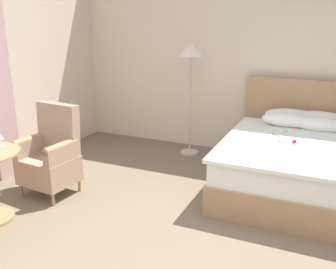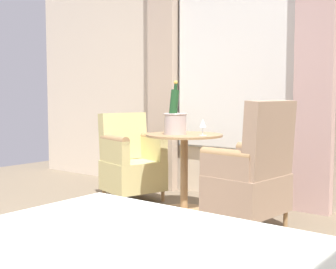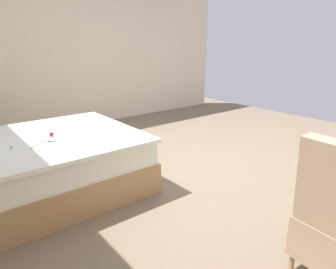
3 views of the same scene
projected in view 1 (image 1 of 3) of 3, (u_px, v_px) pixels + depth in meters
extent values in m
cube|color=beige|center=(273.00, 51.00, 5.31)|extent=(6.19, 0.12, 3.08)
cube|color=#A47E54|center=(294.00, 179.00, 4.42)|extent=(1.60, 2.00, 0.34)
cube|color=white|center=(296.00, 155.00, 4.34)|extent=(1.55, 1.94, 0.25)
cube|color=white|center=(297.00, 145.00, 4.24)|extent=(1.63, 1.88, 0.04)
cube|color=#A47E54|center=(307.00, 111.00, 5.16)|extent=(1.68, 0.08, 0.86)
ellipsoid|color=white|center=(290.00, 115.00, 5.07)|extent=(0.68, 0.27, 0.20)
ellipsoid|color=white|center=(320.00, 118.00, 4.92)|extent=(0.67, 0.24, 0.19)
ellipsoid|color=white|center=(288.00, 120.00, 4.85)|extent=(0.68, 0.26, 0.20)
ellipsoid|color=white|center=(319.00, 124.00, 4.71)|extent=(0.67, 0.23, 0.19)
cylinder|color=#2D6628|center=(283.00, 138.00, 4.37)|extent=(0.29, 0.30, 0.01)
sphere|color=red|center=(294.00, 142.00, 4.19)|extent=(0.05, 0.05, 0.05)
ellipsoid|color=#33702D|center=(286.00, 131.00, 4.62)|extent=(0.05, 0.03, 0.01)
cube|color=white|center=(283.00, 140.00, 4.28)|extent=(0.12, 0.13, 0.00)
cylinder|color=#B8B6A9|center=(189.00, 152.00, 5.76)|extent=(0.28, 0.28, 0.03)
cylinder|color=#B8B6A9|center=(190.00, 106.00, 5.54)|extent=(0.03, 0.03, 1.45)
cone|color=#EFE5C6|center=(191.00, 49.00, 5.30)|extent=(0.37, 0.37, 0.19)
cylinder|color=white|center=(1.00, 146.00, 3.83)|extent=(0.07, 0.07, 0.01)
cylinder|color=white|center=(1.00, 143.00, 3.82)|extent=(0.01, 0.01, 0.07)
cone|color=white|center=(0.00, 136.00, 3.80)|extent=(0.06, 0.06, 0.07)
cylinder|color=#A47E54|center=(21.00, 190.00, 4.36)|extent=(0.04, 0.04, 0.15)
cylinder|color=#A47E54|center=(53.00, 199.00, 4.12)|extent=(0.04, 0.04, 0.15)
cylinder|color=#A47E54|center=(49.00, 177.00, 4.72)|extent=(0.04, 0.04, 0.15)
cylinder|color=#A47E54|center=(79.00, 185.00, 4.48)|extent=(0.04, 0.04, 0.15)
cube|color=tan|center=(49.00, 170.00, 4.35)|extent=(0.64, 0.56, 0.30)
cube|color=tan|center=(58.00, 128.00, 4.39)|extent=(0.57, 0.21, 0.60)
cube|color=tan|center=(31.00, 147.00, 4.38)|extent=(0.13, 0.47, 0.18)
cylinder|color=#A47E54|center=(30.00, 140.00, 4.35)|extent=(0.13, 0.47, 0.09)
cube|color=tan|center=(61.00, 154.00, 4.15)|extent=(0.13, 0.47, 0.18)
cylinder|color=#A47E54|center=(61.00, 146.00, 4.12)|extent=(0.13, 0.47, 0.09)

